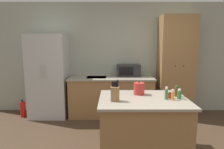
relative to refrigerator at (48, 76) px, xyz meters
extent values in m
cube|color=#9EA393|center=(1.93, 0.37, 0.37)|extent=(7.20, 0.06, 2.60)
cube|color=#B7BABC|center=(0.00, 0.00, 0.00)|extent=(0.82, 0.69, 1.85)
cylinder|color=silver|center=(-0.04, -0.36, 0.15)|extent=(0.02, 0.02, 0.30)
cylinder|color=silver|center=(0.04, -0.36, 0.15)|extent=(0.02, 0.02, 0.30)
cube|color=olive|center=(1.41, 0.01, -0.50)|extent=(1.87, 0.66, 0.86)
cube|color=gray|center=(1.41, 0.01, -0.05)|extent=(1.91, 0.70, 0.03)
cube|color=#9EA0A3|center=(1.08, 0.01, -0.04)|extent=(0.44, 0.34, 0.01)
cube|color=olive|center=(2.88, 0.07, 0.21)|extent=(0.75, 0.54, 2.27)
sphere|color=black|center=(2.79, -0.21, 0.25)|extent=(0.02, 0.02, 0.02)
sphere|color=black|center=(2.97, -0.21, 0.25)|extent=(0.02, 0.02, 0.02)
cube|color=olive|center=(1.88, -1.66, -0.50)|extent=(1.21, 0.92, 0.85)
cube|color=gray|center=(1.88, -1.66, -0.06)|extent=(1.27, 0.98, 0.03)
cube|color=#232326|center=(1.81, 0.16, 0.11)|extent=(0.54, 0.33, 0.27)
cube|color=black|center=(1.75, -0.01, 0.11)|extent=(0.32, 0.01, 0.19)
cube|color=olive|center=(1.47, -1.79, 0.05)|extent=(0.12, 0.08, 0.20)
cylinder|color=black|center=(1.43, -1.78, 0.19)|extent=(0.02, 0.02, 0.08)
cylinder|color=black|center=(1.45, -1.79, 0.19)|extent=(0.02, 0.02, 0.07)
cylinder|color=black|center=(1.46, -1.78, 0.19)|extent=(0.02, 0.02, 0.09)
cylinder|color=black|center=(1.48, -1.79, 0.19)|extent=(0.02, 0.02, 0.07)
cylinder|color=black|center=(1.49, -1.78, 0.19)|extent=(0.02, 0.02, 0.09)
cylinder|color=black|center=(1.51, -1.79, 0.20)|extent=(0.02, 0.02, 0.10)
cylinder|color=#563319|center=(2.39, -1.56, 0.02)|extent=(0.06, 0.06, 0.13)
cylinder|color=#286628|center=(2.39, -1.56, 0.10)|extent=(0.04, 0.04, 0.03)
cylinder|color=#337033|center=(2.39, -1.69, 0.01)|extent=(0.06, 0.06, 0.12)
cylinder|color=silver|center=(2.39, -1.69, 0.08)|extent=(0.04, 0.04, 0.03)
cylinder|color=#B2281E|center=(2.27, -1.65, -0.01)|extent=(0.06, 0.06, 0.07)
cylinder|color=black|center=(2.27, -1.65, 0.03)|extent=(0.04, 0.04, 0.02)
cylinder|color=#337033|center=(2.20, -1.71, 0.03)|extent=(0.04, 0.04, 0.15)
cylinder|color=silver|center=(2.20, -1.71, 0.12)|extent=(0.03, 0.03, 0.03)
cylinder|color=orange|center=(2.27, -1.75, 0.02)|extent=(0.04, 0.04, 0.12)
cylinder|color=silver|center=(2.27, -1.75, 0.09)|extent=(0.03, 0.03, 0.03)
cylinder|color=#B72D28|center=(1.85, -1.44, 0.04)|extent=(0.17, 0.17, 0.18)
sphere|color=#262628|center=(1.85, -1.44, 0.15)|extent=(0.02, 0.02, 0.02)
cylinder|color=red|center=(-0.60, -0.10, -0.75)|extent=(0.11, 0.11, 0.35)
cylinder|color=black|center=(-0.60, -0.10, -0.55)|extent=(0.05, 0.05, 0.06)
camera|label=1|loc=(1.43, -4.45, 0.75)|focal=32.00mm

